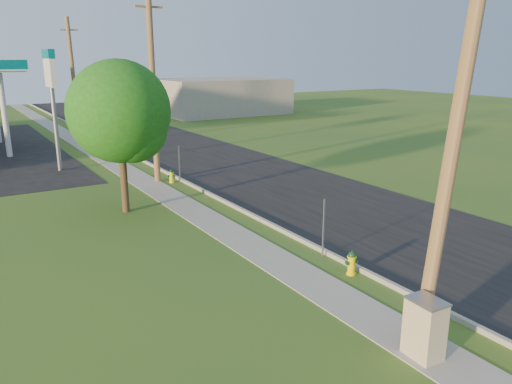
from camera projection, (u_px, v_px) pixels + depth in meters
ground_plane at (417, 312)px, 12.98m from camera, size 140.00×140.00×0.00m
road at (315, 198)px, 23.47m from camera, size 8.00×120.00×0.02m
curb at (241, 210)px, 21.43m from camera, size 0.15×120.00×0.15m
sidewalk at (205, 218)px, 20.55m from camera, size 1.50×120.00×0.03m
utility_pole_near at (454, 135)px, 10.60m from camera, size 1.40×0.32×9.48m
utility_pole_mid at (153, 87)px, 25.34m from camera, size 1.40×0.32×9.80m
utility_pole_far at (73, 78)px, 40.15m from camera, size 1.40×0.32×9.50m
sign_post_near at (324, 229)px, 16.30m from camera, size 0.05×0.04×2.00m
sign_post_mid at (179, 165)px, 25.98m from camera, size 0.05×0.04×2.00m
sign_post_far at (112, 135)px, 35.99m from camera, size 0.05×0.04×2.00m
price_pylon at (50, 76)px, 27.74m from camera, size 0.34×2.04×6.85m
distant_building at (221, 96)px, 58.54m from camera, size 14.00×10.00×4.00m
tree_verge at (122, 116)px, 20.35m from camera, size 4.21×4.21×6.38m
hydrant_near at (352, 263)px, 15.13m from camera, size 0.40×0.36×0.77m
hydrant_mid at (171, 176)px, 26.28m from camera, size 0.38×0.34×0.74m
hydrant_far at (118, 146)px, 34.82m from camera, size 0.43×0.39×0.84m
utility_cabinet at (425, 329)px, 10.85m from camera, size 0.65×0.84×1.39m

